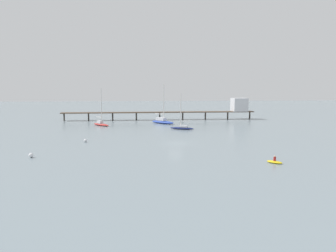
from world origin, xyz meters
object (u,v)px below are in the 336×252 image
(mooring_buoy_outer, at_px, (31,155))
(mooring_buoy_near, at_px, (85,141))
(sailboat_navy, at_px, (182,127))
(sailboat_red, at_px, (101,123))
(dinghy_yellow, at_px, (275,162))
(pier, at_px, (210,108))
(sailboat_blue, at_px, (162,121))

(mooring_buoy_outer, xyz_separation_m, mooring_buoy_near, (6.20, 13.52, -0.04))
(sailboat_navy, bearing_deg, sailboat_red, 155.04)
(dinghy_yellow, bearing_deg, pier, 85.26)
(mooring_buoy_outer, relative_size, mooring_buoy_near, 1.12)
(pier, xyz_separation_m, sailboat_red, (-35.98, -14.86, -3.42))
(sailboat_navy, height_order, mooring_buoy_outer, sailboat_navy)
(sailboat_blue, xyz_separation_m, sailboat_navy, (4.16, -13.86, -0.17))
(sailboat_red, bearing_deg, mooring_buoy_outer, -98.37)
(sailboat_blue, relative_size, sailboat_navy, 1.28)
(pier, relative_size, dinghy_yellow, 27.83)
(sailboat_red, bearing_deg, sailboat_blue, 10.55)
(sailboat_navy, xyz_separation_m, mooring_buoy_outer, (-28.54, -30.94, -0.26))
(pier, bearing_deg, sailboat_navy, -118.13)
(sailboat_blue, bearing_deg, pier, 32.93)
(sailboat_blue, relative_size, mooring_buoy_near, 18.32)
(sailboat_navy, bearing_deg, mooring_buoy_outer, -132.69)
(pier, relative_size, sailboat_blue, 5.45)
(sailboat_red, distance_m, dinghy_yellow, 57.48)
(sailboat_blue, bearing_deg, mooring_buoy_near, -120.18)
(pier, height_order, mooring_buoy_outer, pier)
(sailboat_navy, height_order, mooring_buoy_near, sailboat_navy)
(sailboat_red, bearing_deg, mooring_buoy_near, -89.78)
(pier, bearing_deg, mooring_buoy_near, -130.01)
(sailboat_blue, distance_m, dinghy_yellow, 53.46)
(pier, xyz_separation_m, sailboat_blue, (-17.69, -11.46, -3.33))
(sailboat_navy, distance_m, mooring_buoy_outer, 42.10)
(pier, xyz_separation_m, mooring_buoy_outer, (-42.07, -56.26, -3.76))
(pier, distance_m, sailboat_red, 39.08)
(sailboat_blue, relative_size, sailboat_red, 1.12)
(mooring_buoy_outer, distance_m, mooring_buoy_near, 14.87)
(sailboat_blue, relative_size, dinghy_yellow, 5.11)
(sailboat_navy, xyz_separation_m, sailboat_red, (-22.45, 10.45, 0.08))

